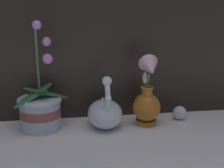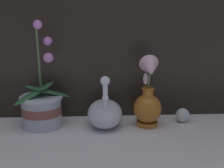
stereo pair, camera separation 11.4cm
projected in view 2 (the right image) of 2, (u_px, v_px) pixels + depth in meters
The scene contains 5 objects.
ground_plane at pixel (115, 139), 1.07m from camera, with size 2.80×2.80×0.00m, color white.
orchid_potted_plant at pixel (42, 106), 1.16m from camera, with size 0.21×0.19×0.40m.
swan_figurine at pixel (105, 112), 1.16m from camera, with size 0.13×0.20×0.21m.
blue_vase at pixel (148, 101), 1.16m from camera, with size 0.11×0.13×0.27m.
glass_sphere at pixel (183, 115), 1.22m from camera, with size 0.05×0.05×0.05m.
Camera 2 is at (-0.06, -0.99, 0.44)m, focal length 50.00 mm.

